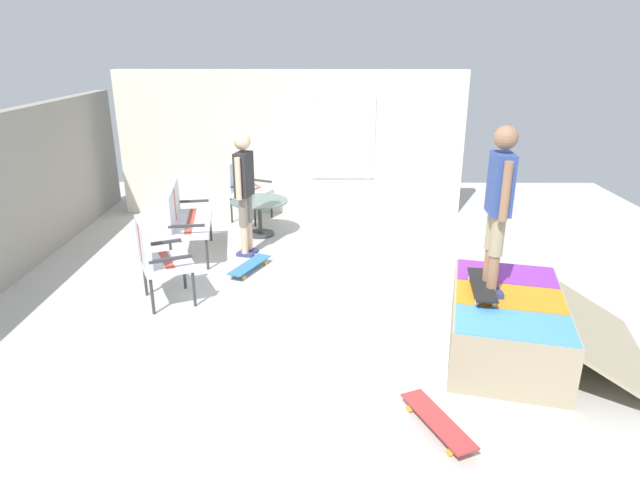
{
  "coord_description": "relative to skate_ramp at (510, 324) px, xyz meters",
  "views": [
    {
      "loc": [
        -5.81,
        -0.08,
        2.91
      ],
      "look_at": [
        0.31,
        -0.03,
        0.7
      ],
      "focal_mm": 30.76,
      "sensor_mm": 36.0,
      "label": 1
    }
  ],
  "objects": [
    {
      "name": "ground_plane",
      "position": [
        0.99,
        1.92,
        -0.35
      ],
      "size": [
        12.0,
        12.0,
        0.1
      ],
      "primitive_type": "cube",
      "color": "beige"
    },
    {
      "name": "house_facade",
      "position": [
        4.79,
        2.4,
        0.95
      ],
      "size": [
        0.23,
        6.0,
        2.48
      ],
      "color": "silver",
      "rests_on": "ground_plane"
    },
    {
      "name": "skate_ramp",
      "position": [
        0.0,
        0.0,
        0.0
      ],
      "size": [
        2.11,
        2.19,
        0.6
      ],
      "color": "tan",
      "rests_on": "ground_plane"
    },
    {
      "name": "patio_bench",
      "position": [
        2.57,
        3.85,
        0.32
      ],
      "size": [
        1.32,
        0.74,
        1.02
      ],
      "color": "#38383D",
      "rests_on": "ground_plane"
    },
    {
      "name": "patio_chair_near_house",
      "position": [
        4.31,
        3.2,
        0.32
      ],
      "size": [
        0.8,
        0.76,
        1.02
      ],
      "color": "#38383D",
      "rests_on": "ground_plane"
    },
    {
      "name": "patio_chair_by_wall",
      "position": [
        1.04,
        3.78,
        0.32
      ],
      "size": [
        0.8,
        0.76,
        1.02
      ],
      "color": "#38383D",
      "rests_on": "ground_plane"
    },
    {
      "name": "patio_table",
      "position": [
        3.49,
        2.86,
        0.11
      ],
      "size": [
        0.9,
        0.9,
        0.57
      ],
      "color": "#38383D",
      "rests_on": "ground_plane"
    },
    {
      "name": "person_watching",
      "position": [
        2.63,
        2.96,
        0.74
      ],
      "size": [
        0.47,
        0.3,
        1.76
      ],
      "color": "navy",
      "rests_on": "ground_plane"
    },
    {
      "name": "person_skater",
      "position": [
        0.07,
        0.23,
        1.24
      ],
      "size": [
        0.48,
        0.26,
        1.63
      ],
      "color": "navy",
      "rests_on": "skate_ramp"
    },
    {
      "name": "skateboard_by_bench",
      "position": [
        1.99,
        2.84,
        -0.21
      ],
      "size": [
        0.81,
        0.51,
        0.1
      ],
      "color": "#3372B2",
      "rests_on": "ground_plane"
    },
    {
      "name": "skateboard_spare",
      "position": [
        -1.21,
        0.93,
        -0.21
      ],
      "size": [
        0.81,
        0.5,
        0.1
      ],
      "color": "#B23838",
      "rests_on": "ground_plane"
    },
    {
      "name": "skateboard_on_ramp",
      "position": [
        0.07,
        0.3,
        0.38
      ],
      "size": [
        0.82,
        0.31,
        0.1
      ],
      "color": "black",
      "rests_on": "skate_ramp"
    }
  ]
}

